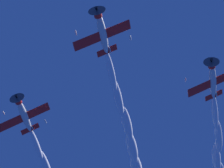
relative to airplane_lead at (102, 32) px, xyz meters
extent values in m
ellipsoid|color=silver|center=(0.09, 0.24, 0.01)|extent=(3.72, 6.99, 1.76)
cylinder|color=red|center=(-1.04, -2.72, -0.16)|extent=(1.70, 1.35, 1.50)
cone|color=black|center=(-1.28, -3.36, -0.20)|extent=(0.90, 0.91, 0.73)
cylinder|color=#3F3F47|center=(-1.23, -3.21, -0.19)|extent=(3.05, 1.05, 3.21)
cube|color=red|center=(0.10, 0.47, -0.14)|extent=(7.99, 4.23, 3.97)
ellipsoid|color=silver|center=(3.78, -0.82, -1.98)|extent=(0.63, 0.99, 0.38)
ellipsoid|color=silver|center=(-3.58, 1.77, 1.70)|extent=(0.63, 0.99, 0.38)
cube|color=red|center=(1.19, 3.07, 0.22)|extent=(3.02, 1.91, 1.48)
cube|color=silver|center=(1.42, 3.03, 0.69)|extent=(0.97, 1.24, 1.15)
ellipsoid|color=#1E232D|center=(0.14, -0.13, 0.38)|extent=(1.43, 1.78, 1.00)
ellipsoid|color=silver|center=(18.32, 6.48, 1.43)|extent=(3.72, 6.98, 1.73)
cylinder|color=red|center=(17.19, 3.51, 1.27)|extent=(1.69, 1.35, 1.49)
cone|color=black|center=(16.95, 2.87, 1.24)|extent=(0.90, 0.91, 0.72)
cylinder|color=#3F3F47|center=(17.00, 3.02, 1.25)|extent=(3.02, 1.05, 3.18)
cube|color=red|center=(18.33, 6.70, 1.29)|extent=(8.07, 4.26, 3.77)
ellipsoid|color=silver|center=(14.62, 8.03, 3.03)|extent=(0.63, 0.99, 0.38)
cube|color=red|center=(19.42, 9.31, 1.64)|extent=(3.04, 1.92, 1.41)
cube|color=silver|center=(19.64, 9.27, 2.12)|extent=(0.95, 1.24, 1.16)
ellipsoid|color=#1E232D|center=(18.37, 6.10, 1.81)|extent=(1.42, 1.78, 0.98)
ellipsoid|color=silver|center=(-9.99, 17.74, 0.64)|extent=(3.84, 7.00, 1.50)
cylinder|color=red|center=(-11.12, 14.77, 0.62)|extent=(1.71, 1.40, 1.48)
cone|color=black|center=(-11.37, 14.13, 0.61)|extent=(0.91, 0.93, 0.70)
cylinder|color=#3F3F47|center=(-11.31, 14.28, 0.61)|extent=(3.04, 1.16, 3.24)
cube|color=red|center=(-9.99, 17.96, 0.49)|extent=(7.93, 4.19, 4.10)
ellipsoid|color=silver|center=(-6.38, 16.61, -1.45)|extent=(0.65, 1.00, 0.35)
ellipsoid|color=silver|center=(-13.60, 19.32, 2.43)|extent=(0.65, 1.00, 0.35)
cube|color=red|center=(-8.89, 20.58, 0.72)|extent=(3.00, 1.90, 1.52)
cube|color=silver|center=(-8.64, 20.55, 1.19)|extent=(1.00, 1.29, 1.09)
ellipsoid|color=#1E232D|center=(-9.92, 17.37, 1.03)|extent=(1.45, 1.81, 0.94)
ellipsoid|color=white|center=(2.40, 6.71, 0.38)|extent=(3.56, 7.23, 1.33)
ellipsoid|color=white|center=(4.34, 11.66, 0.65)|extent=(3.79, 7.33, 1.58)
ellipsoid|color=white|center=(6.81, 17.04, 0.96)|extent=(4.03, 7.43, 1.83)
ellipsoid|color=white|center=(8.65, 22.11, 0.97)|extent=(4.27, 7.53, 2.08)
ellipsoid|color=white|center=(10.56, 27.42, 1.33)|extent=(4.50, 7.63, 2.33)
ellipsoid|color=white|center=(20.65, 12.67, 1.61)|extent=(3.56, 7.23, 1.33)
ellipsoid|color=white|center=(23.01, 17.88, 1.91)|extent=(3.79, 7.33, 1.58)
ellipsoid|color=white|center=(24.52, 23.51, 2.41)|extent=(4.03, 7.43, 1.83)
ellipsoid|color=white|center=(-7.63, 24.20, 0.85)|extent=(3.56, 7.23, 1.33)
ellipsoid|color=white|center=(-5.61, 29.19, 1.07)|extent=(3.79, 7.33, 1.58)
camera|label=1|loc=(-3.73, -30.03, -53.89)|focal=70.66mm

